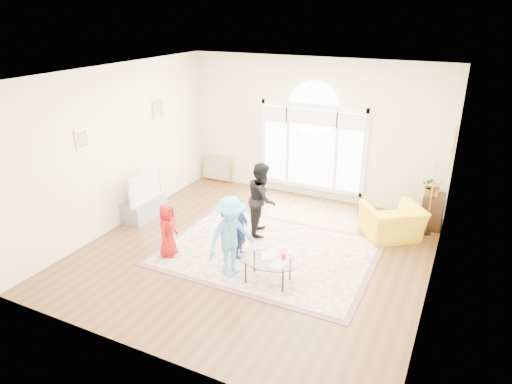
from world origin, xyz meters
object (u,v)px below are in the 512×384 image
at_px(tv_console, 145,208).
at_px(area_rug, 267,252).
at_px(coffee_table, 268,261).
at_px(television, 143,185).
at_px(armchair, 392,222).

bearing_deg(tv_console, area_rug, -4.77).
distance_m(tv_console, coffee_table, 3.57).
xyz_separation_m(tv_console, coffee_table, (3.39, -1.12, 0.19)).
xyz_separation_m(area_rug, coffee_table, (0.41, -0.87, 0.39)).
distance_m(area_rug, coffee_table, 1.04).
bearing_deg(television, armchair, 15.21).
relative_size(coffee_table, armchair, 1.00).
height_order(coffee_table, armchair, armchair).
relative_size(area_rug, tv_console, 3.60).
bearing_deg(coffee_table, armchair, 54.93).
relative_size(area_rug, television, 3.28).
height_order(tv_console, coffee_table, coffee_table).
xyz_separation_m(tv_console, armchair, (4.90, 1.33, 0.13)).
relative_size(tv_console, coffee_table, 0.97).
relative_size(area_rug, coffee_table, 3.50).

